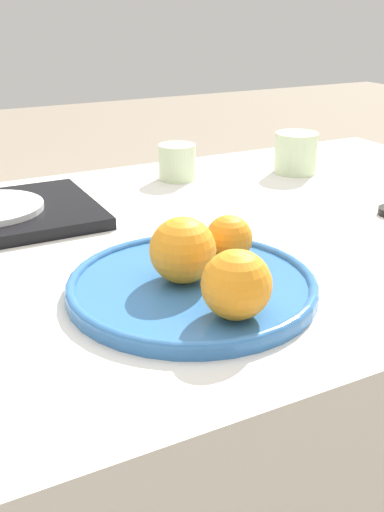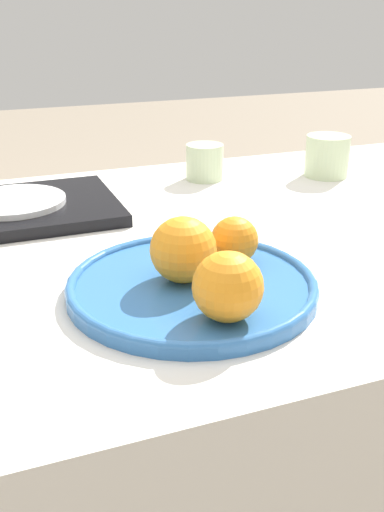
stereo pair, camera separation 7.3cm
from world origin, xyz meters
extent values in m
cube|color=silver|center=(0.00, 0.00, 0.38)|extent=(1.54, 0.85, 0.77)
cylinder|color=#336BAD|center=(-0.04, -0.19, 0.77)|extent=(0.31, 0.31, 0.01)
torus|color=#336BAD|center=(-0.04, -0.19, 0.78)|extent=(0.31, 0.31, 0.01)
sphere|color=orange|center=(-0.05, -0.18, 0.82)|extent=(0.08, 0.08, 0.08)
sphere|color=orange|center=(0.04, -0.15, 0.81)|extent=(0.06, 0.06, 0.06)
sphere|color=orange|center=(-0.03, -0.29, 0.82)|extent=(0.08, 0.08, 0.08)
cube|color=black|center=(-0.21, 0.19, 0.78)|extent=(0.34, 0.25, 0.02)
cylinder|color=white|center=(-0.21, 0.19, 0.79)|extent=(0.17, 0.17, 0.01)
cylinder|color=beige|center=(0.41, 0.22, 0.81)|extent=(0.09, 0.09, 0.08)
cylinder|color=beige|center=(0.17, 0.28, 0.80)|extent=(0.08, 0.08, 0.07)
camera|label=1|loc=(-0.35, -0.78, 1.10)|focal=42.00mm
camera|label=2|loc=(-0.28, -0.81, 1.10)|focal=42.00mm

